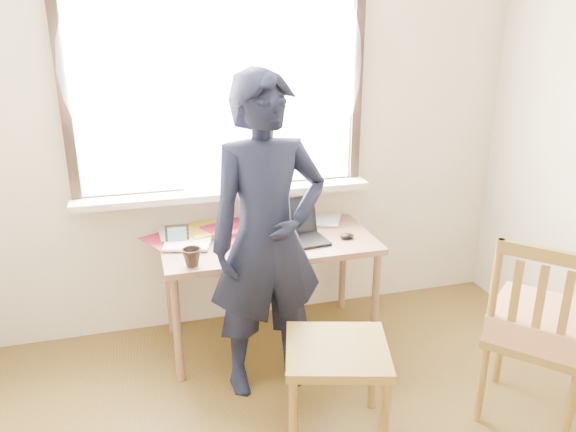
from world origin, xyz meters
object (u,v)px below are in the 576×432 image
object	(u,v)px
mug_white	(256,225)
laptop	(293,231)
side_chair	(540,326)
mug_dark	(192,257)
work_chair	(337,361)
person	(267,239)
desk	(269,251)

from	to	relation	value
mug_white	laptop	bearing A→B (deg)	-44.27
laptop	side_chair	xyz separation A→B (m)	(0.97, -1.04, -0.21)
mug_white	mug_dark	world-z (taller)	mug_dark
work_chair	person	world-z (taller)	person
mug_dark	side_chair	distance (m)	1.82
work_chair	mug_dark	bearing A→B (deg)	131.04
mug_dark	work_chair	bearing A→B (deg)	-48.96
desk	work_chair	distance (m)	0.95
desk	work_chair	world-z (taller)	desk
mug_white	side_chair	distance (m)	1.70
laptop	desk	bearing A→B (deg)	168.72
mug_dark	side_chair	size ratio (longest dim) A/B	0.11
laptop	side_chair	bearing A→B (deg)	-47.13
mug_dark	person	xyz separation A→B (m)	(0.38, -0.18, 0.13)
mug_white	work_chair	bearing A→B (deg)	-82.22
desk	mug_white	distance (m)	0.20
desk	person	world-z (taller)	person
work_chair	person	xyz separation A→B (m)	(-0.21, 0.51, 0.45)
mug_white	work_chair	world-z (taller)	mug_white
laptop	mug_white	size ratio (longest dim) A/B	3.11
side_chair	laptop	bearing A→B (deg)	132.87
person	work_chair	bearing A→B (deg)	-72.77
mug_white	desk	bearing A→B (deg)	-74.88
laptop	work_chair	distance (m)	0.95
mug_white	side_chair	size ratio (longest dim) A/B	0.12
desk	work_chair	bearing A→B (deg)	-83.48
desk	mug_white	xyz separation A→B (m)	(-0.04, 0.15, 0.12)
laptop	mug_white	world-z (taller)	laptop
work_chair	person	distance (m)	0.71
mug_dark	side_chair	xyz separation A→B (m)	(1.60, -0.83, -0.21)
mug_dark	laptop	bearing A→B (deg)	18.27
desk	side_chair	world-z (taller)	side_chair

